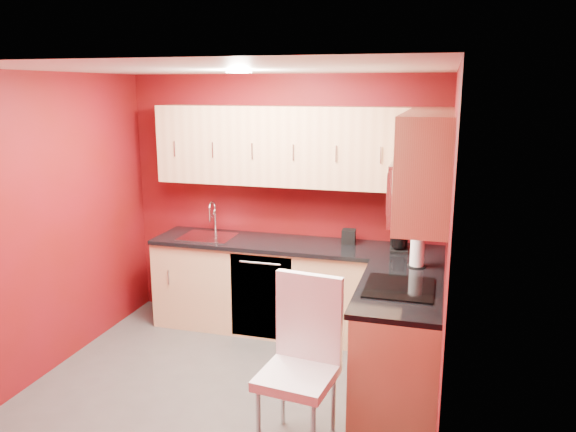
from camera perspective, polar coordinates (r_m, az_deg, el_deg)
The scene contains 21 objects.
floor at distance 4.76m, azimuth -5.74°, elevation -16.97°, with size 3.20×3.20×0.00m, color #4A4745.
ceiling at distance 4.13m, azimuth -6.54°, elevation 14.66°, with size 3.20×3.20×0.00m, color white.
wall_back at distance 5.66m, azimuth -0.46°, elevation 1.52°, with size 3.20×3.20×0.00m, color maroon.
wall_front at distance 3.02m, azimuth -16.91°, elevation -9.45°, with size 3.20×3.20×0.00m, color maroon.
wall_left at distance 5.09m, azimuth -23.08°, elevation -0.84°, with size 3.00×3.00×0.00m, color maroon.
wall_right at distance 3.99m, azimuth 15.81°, elevation -3.89°, with size 3.00×3.00×0.00m, color maroon.
base_cabinets_back at distance 5.55m, azimuth 0.68°, elevation -7.45°, with size 2.80×0.60×0.87m, color #DCB27D.
base_cabinets_right at distance 4.52m, azimuth 11.30°, elevation -12.69°, with size 0.60×1.30×0.87m, color #DCB27D.
countertop_back at distance 5.40m, azimuth 0.65°, elevation -2.98°, with size 2.80×0.63×0.04m, color black.
countertop_right at distance 4.33m, azimuth 11.35°, elevation -7.31°, with size 0.63×1.27×0.04m, color black.
upper_cabinets_back at distance 5.36m, azimuth 1.07°, elevation 7.09°, with size 2.80×0.35×0.75m, color tan.
upper_cabinets_right at distance 4.30m, azimuth 14.04°, elevation 6.10°, with size 0.35×1.55×0.75m.
microwave at distance 4.09m, azimuth 13.30°, elevation 2.59°, with size 0.42×0.76×0.42m.
cooktop at distance 4.29m, azimuth 11.25°, elevation -7.15°, with size 0.50×0.55×0.01m, color black.
sink at distance 5.69m, azimuth -8.07°, elevation -1.70°, with size 0.52×0.42×0.35m.
dishwasher_front at distance 5.36m, azimuth -2.75°, elevation -8.23°, with size 0.60×0.02×0.82m, color black.
downlight at distance 4.41m, azimuth -5.01°, elevation 14.38°, with size 0.20×0.20×0.01m, color white.
coffee_maker at distance 5.19m, azimuth 11.24°, elevation -2.12°, with size 0.16×0.21×0.27m, color black, non-canonical shape.
napkin_holder at distance 5.39m, azimuth 6.19°, elevation -2.09°, with size 0.13×0.13×0.14m, color black, non-canonical shape.
paper_towel at distance 4.79m, azimuth 12.99°, elevation -3.49°, with size 0.15×0.15×0.27m, color white, non-canonical shape.
dining_chair at distance 3.81m, azimuth 0.93°, elevation -15.13°, with size 0.47×0.49×1.16m, color white, non-canonical shape.
Camera 1 is at (1.56, -3.83, 2.37)m, focal length 35.00 mm.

